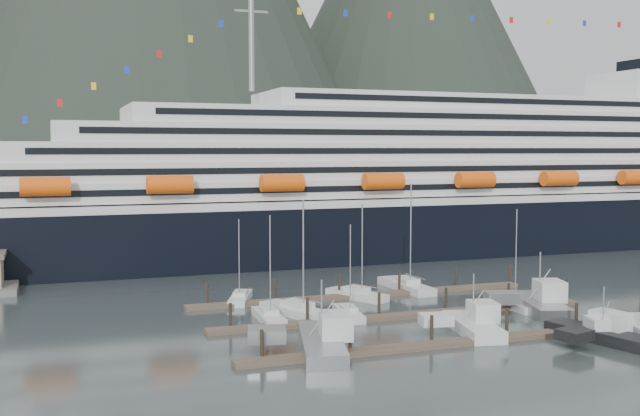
# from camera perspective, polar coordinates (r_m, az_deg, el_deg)

# --- Properties ---
(ground) EXTENTS (1600.00, 1600.00, 0.00)m
(ground) POSITION_cam_1_polar(r_m,az_deg,el_deg) (90.07, 10.30, -8.36)
(ground) COLOR #3F494A
(ground) RESTS_ON ground
(cruise_ship) EXTENTS (210.00, 30.40, 50.30)m
(cruise_ship) POSITION_cam_1_polar(r_m,az_deg,el_deg) (150.64, 9.73, 1.43)
(cruise_ship) COLOR black
(cruise_ship) RESTS_ON ground
(dock_near) EXTENTS (48.18, 2.28, 3.20)m
(dock_near) POSITION_cam_1_polar(r_m,az_deg,el_deg) (79.24, 10.84, -9.93)
(dock_near) COLOR #493B2F
(dock_near) RESTS_ON ground
(dock_mid) EXTENTS (48.18, 2.28, 3.20)m
(dock_mid) POSITION_cam_1_polar(r_m,az_deg,el_deg) (90.33, 6.59, -8.08)
(dock_mid) COLOR #493B2F
(dock_mid) RESTS_ON ground
(dock_far) EXTENTS (48.18, 2.28, 3.20)m
(dock_far) POSITION_cam_1_polar(r_m,az_deg,el_deg) (101.88, 3.30, -6.62)
(dock_far) COLOR #493B2F
(dock_far) RESTS_ON ground
(sailboat_a) EXTENTS (2.84, 8.48, 12.82)m
(sailboat_a) POSITION_cam_1_polar(r_m,az_deg,el_deg) (88.28, -3.92, -8.29)
(sailboat_a) COLOR silver
(sailboat_a) RESTS_ON ground
(sailboat_b) EXTENTS (6.88, 11.65, 14.58)m
(sailboat_b) POSITION_cam_1_polar(r_m,az_deg,el_deg) (90.57, -1.74, -7.93)
(sailboat_b) COLOR silver
(sailboat_b) RESTS_ON ground
(sailboat_c) EXTENTS (3.53, 8.52, 11.52)m
(sailboat_c) POSITION_cam_1_polar(r_m,az_deg,el_deg) (89.94, 2.19, -8.05)
(sailboat_c) COLOR silver
(sailboat_c) RESTS_ON ground
(sailboat_d) EXTENTS (2.44, 9.45, 12.85)m
(sailboat_d) POSITION_cam_1_polar(r_m,az_deg,el_deg) (98.32, 14.33, -7.11)
(sailboat_d) COLOR silver
(sailboat_d) RESTS_ON ground
(sailboat_e) EXTENTS (5.21, 8.84, 11.29)m
(sailboat_e) POSITION_cam_1_polar(r_m,az_deg,el_deg) (99.46, -6.09, -6.86)
(sailboat_e) COLOR silver
(sailboat_e) RESTS_ON ground
(sailboat_f) EXTENTS (6.35, 9.45, 13.21)m
(sailboat_f) POSITION_cam_1_polar(r_m,az_deg,el_deg) (100.85, 2.82, -6.66)
(sailboat_f) COLOR silver
(sailboat_f) RESTS_ON ground
(sailboat_g) EXTENTS (3.61, 12.07, 15.71)m
(sailboat_g) POSITION_cam_1_polar(r_m,az_deg,el_deg) (107.55, 6.57, -5.97)
(sailboat_g) COLOR silver
(sailboat_g) RESTS_ON ground
(trawler_a) EXTENTS (11.19, 14.76, 7.86)m
(trawler_a) POSITION_cam_1_polar(r_m,az_deg,el_deg) (75.21, -0.01, -10.11)
(trawler_a) COLOR #94979A
(trawler_a) RESTS_ON ground
(trawler_b) EXTENTS (8.87, 11.49, 7.14)m
(trawler_b) POSITION_cam_1_polar(r_m,az_deg,el_deg) (83.98, 11.49, -8.69)
(trawler_b) COLOR silver
(trawler_b) RESTS_ON ground
(trawler_c) EXTENTS (9.52, 12.83, 6.31)m
(trawler_c) POSITION_cam_1_polar(r_m,az_deg,el_deg) (83.85, 20.68, -8.97)
(trawler_c) COLOR black
(trawler_c) RESTS_ON ground
(trawler_e) EXTENTS (10.56, 13.17, 8.19)m
(trawler_e) POSITION_cam_1_polar(r_m,az_deg,el_deg) (96.45, 16.28, -7.01)
(trawler_e) COLOR #94979A
(trawler_e) RESTS_ON ground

